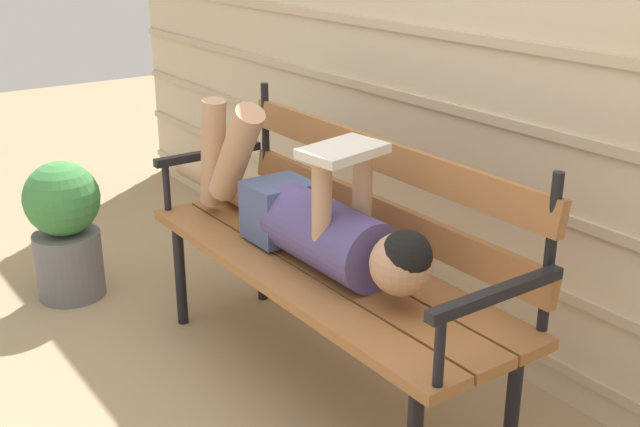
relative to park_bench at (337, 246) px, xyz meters
name	(u,v)px	position (x,y,z in m)	size (l,w,h in m)	color
ground_plane	(279,400)	(0.00, -0.25, -0.52)	(12.00, 12.00, 0.00)	tan
house_siding	(469,74)	(0.00, 0.59, 0.53)	(5.47, 0.08, 2.11)	beige
park_bench	(337,246)	(0.00, 0.00, 0.00)	(1.62, 0.52, 0.95)	#9E6638
reclining_person	(303,214)	(-0.10, -0.07, 0.10)	(1.64, 0.27, 0.50)	#514784
potted_plant	(65,227)	(-1.23, -0.55, -0.20)	(0.32, 0.32, 0.62)	slate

